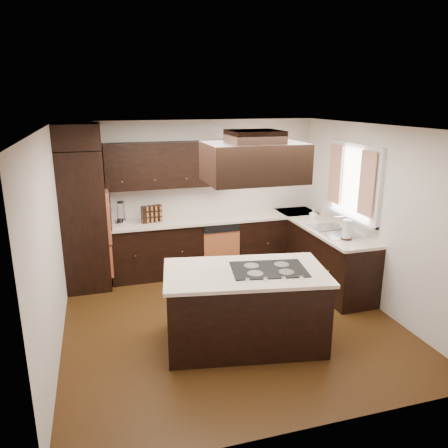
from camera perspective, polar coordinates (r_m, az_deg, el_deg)
The scene contains 30 objects.
floor at distance 5.93m, azimuth 0.73°, elevation -12.48°, with size 4.20×4.20×0.02m, color #4F2E11.
ceiling at distance 5.22m, azimuth 0.82°, elevation 12.63°, with size 4.20×4.20×0.02m, color silver.
wall_back at distance 7.42m, azimuth -4.04°, elevation 3.75°, with size 4.20×0.02×2.50m, color beige.
wall_front at distance 3.61m, azimuth 10.83°, elevation -9.96°, with size 4.20×0.02×2.50m, color beige.
wall_left at distance 5.25m, azimuth -21.83°, elevation -2.54°, with size 0.02×4.20×2.50m, color beige.
wall_right at distance 6.37m, azimuth 19.22°, elevation 0.84°, with size 0.02×4.20×2.50m, color beige.
oven_column at distance 6.92m, azimuth -17.77°, elevation 0.49°, with size 0.65×0.75×2.12m, color black.
wall_oven_face at distance 6.90m, azimuth -14.91°, elevation 1.20°, with size 0.05×0.62×0.78m, color #BE5E36.
base_cabinets_back at distance 7.36m, azimuth -3.13°, elevation -2.90°, with size 2.93×0.60×0.88m, color black.
base_cabinets_right at distance 7.17m, azimuth 12.48°, elevation -3.78°, with size 0.60×2.40×0.88m, color black.
countertop_back at distance 7.21m, azimuth -3.16°, elevation 0.53°, with size 2.93×0.63×0.04m, color beige.
countertop_right at distance 7.02m, azimuth 12.60°, elevation -0.25°, with size 0.63×2.40×0.04m, color beige.
upper_cabinets at distance 7.07m, azimuth -7.24°, elevation 7.67°, with size 2.00×0.34×0.72m, color black.
dishwasher_front at distance 7.17m, azimuth -0.29°, elevation -3.75°, with size 0.60×0.05×0.72m, color #BE5E36.
window_frame at distance 6.71m, azimuth 16.56°, elevation 5.30°, with size 0.06×1.32×1.12m, color silver.
window_pane at distance 6.72m, azimuth 16.76°, elevation 5.31°, with size 0.00×1.20×1.00m, color white.
curtain_left at distance 6.32m, azimuth 18.18°, elevation 5.02°, with size 0.02×0.34×0.90m, color beige.
curtain_right at distance 7.02m, azimuth 14.34°, elevation 6.33°, with size 0.02×0.34×0.90m, color beige.
sink_rim at distance 6.73m, azimuth 14.14°, elevation -0.84°, with size 0.52×0.84×0.01m, color silver.
island at distance 5.24m, azimuth 2.74°, elevation -10.99°, with size 1.80×0.98×0.88m, color black.
island_top at distance 5.05m, azimuth 2.81°, elevation -6.33°, with size 1.86×1.05×0.04m, color beige.
cooktop at distance 5.09m, azimuth 5.85°, elevation -5.90°, with size 0.85×0.57×0.01m, color black.
range_hood at distance 4.77m, azimuth 3.94°, elevation 8.05°, with size 1.05×0.72×0.42m, color black.
hood_duct at distance 4.74m, azimuth 4.00°, elevation 11.34°, with size 0.55×0.50×0.13m, color black.
blender_base at distance 6.99m, azimuth -13.21°, elevation 0.22°, with size 0.15×0.15×0.10m, color silver.
blender_pitcher at distance 6.94m, azimuth -13.31°, elevation 1.65°, with size 0.13×0.13×0.26m, color silver.
spice_rack at distance 7.05m, azimuth -9.43°, elevation 1.31°, with size 0.33×0.08×0.27m, color black.
mixing_bowl at distance 6.99m, azimuth -14.20°, elevation -0.03°, with size 0.22×0.22×0.05m, color silver.
soap_bottle at distance 7.20m, azimuth 11.58°, elevation 1.19°, with size 0.09×0.09×0.20m, color silver.
paper_towel at distance 6.33m, azimuth 15.76°, elevation -0.70°, with size 0.13×0.13×0.29m, color silver.
Camera 1 is at (-1.54, -4.98, 2.81)m, focal length 35.00 mm.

